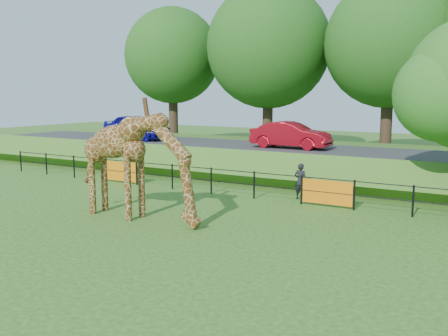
{
  "coord_description": "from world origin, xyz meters",
  "views": [
    {
      "loc": [
        8.72,
        -9.46,
        4.15
      ],
      "look_at": [
        1.53,
        2.97,
        2.0
      ],
      "focal_mm": 40.0,
      "sensor_mm": 36.0,
      "label": 1
    }
  ],
  "objects_px": {
    "giraffe": "(138,166)",
    "car_red": "(291,135)",
    "car_blue": "(137,127)",
    "visitor": "(301,181)"
  },
  "relations": [
    {
      "from": "giraffe",
      "to": "visitor",
      "type": "xyz_separation_m",
      "value": [
        3.46,
        5.7,
        -1.06
      ]
    },
    {
      "from": "giraffe",
      "to": "visitor",
      "type": "distance_m",
      "value": 6.76
    },
    {
      "from": "visitor",
      "to": "giraffe",
      "type": "bearing_deg",
      "value": 59.47
    },
    {
      "from": "car_blue",
      "to": "car_red",
      "type": "xyz_separation_m",
      "value": [
        9.88,
        0.07,
        -0.09
      ]
    },
    {
      "from": "giraffe",
      "to": "car_blue",
      "type": "relative_size",
      "value": 1.14
    },
    {
      "from": "car_red",
      "to": "visitor",
      "type": "height_order",
      "value": "car_red"
    },
    {
      "from": "car_blue",
      "to": "car_red",
      "type": "distance_m",
      "value": 9.88
    },
    {
      "from": "giraffe",
      "to": "car_blue",
      "type": "height_order",
      "value": "giraffe"
    },
    {
      "from": "giraffe",
      "to": "car_red",
      "type": "xyz_separation_m",
      "value": [
        0.94,
        10.73,
        0.3
      ]
    },
    {
      "from": "giraffe",
      "to": "car_blue",
      "type": "bearing_deg",
      "value": 133.12
    }
  ]
}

